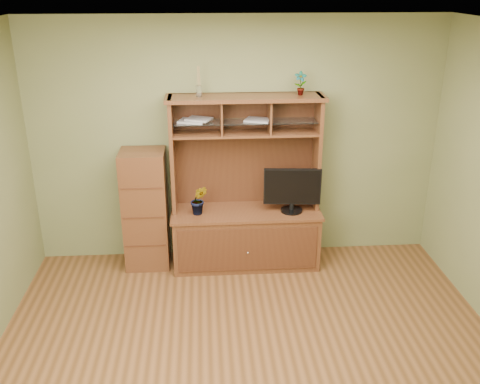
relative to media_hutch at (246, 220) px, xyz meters
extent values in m
cube|color=#513117|center=(-0.08, -1.73, -0.53)|extent=(4.50, 4.00, 0.02)
cube|color=white|center=(-0.08, -1.73, 2.19)|extent=(4.50, 4.00, 0.02)
cube|color=olive|center=(-0.08, 0.28, 0.83)|extent=(4.50, 0.02, 2.70)
cube|color=#4D2616|center=(0.00, -0.02, -0.21)|extent=(1.60, 0.55, 0.62)
cube|color=#38190F|center=(0.00, -0.30, -0.21)|extent=(1.50, 0.01, 0.50)
sphere|color=silver|center=(0.00, -0.32, -0.24)|extent=(0.02, 0.02, 0.02)
cube|color=#4D2616|center=(0.00, -0.02, 0.11)|extent=(1.64, 0.59, 0.03)
cube|color=#4D2616|center=(-0.78, 0.08, 0.75)|extent=(0.04, 0.35, 1.25)
cube|color=#4D2616|center=(0.78, 0.08, 0.75)|extent=(0.04, 0.35, 1.25)
cube|color=#38190F|center=(0.00, 0.24, 0.75)|extent=(1.52, 0.02, 1.25)
cube|color=#4D2616|center=(0.00, 0.08, 1.36)|extent=(1.66, 0.40, 0.04)
cube|color=#4D2616|center=(0.00, 0.08, 0.98)|extent=(1.52, 0.32, 0.02)
cube|color=#4D2616|center=(-0.25, 0.08, 1.16)|extent=(0.02, 0.31, 0.35)
cube|color=#4D2616|center=(0.25, 0.08, 1.16)|extent=(0.02, 0.31, 0.35)
cube|color=silver|center=(0.00, 0.07, 1.11)|extent=(1.50, 0.27, 0.01)
cylinder|color=black|center=(0.50, -0.08, 0.14)|extent=(0.24, 0.24, 0.02)
cylinder|color=black|center=(0.50, -0.08, 0.19)|extent=(0.05, 0.05, 0.08)
cube|color=black|center=(0.50, -0.08, 0.42)|extent=(0.62, 0.10, 0.40)
imported|color=#2C6121|center=(-0.51, -0.08, 0.29)|extent=(0.19, 0.16, 0.33)
imported|color=#306B25|center=(0.57, 0.08, 1.50)|extent=(0.14, 0.10, 0.24)
cylinder|color=silver|center=(-0.48, 0.08, 1.43)|extent=(0.06, 0.06, 0.11)
cylinder|color=#9E814F|center=(-0.48, 0.08, 1.59)|extent=(0.04, 0.04, 0.20)
cube|color=#B1B0B5|center=(-0.56, 0.08, 1.12)|extent=(0.32, 0.27, 0.02)
cube|color=#B1B0B5|center=(-0.49, 0.08, 1.14)|extent=(0.31, 0.28, 0.02)
cube|color=#B1B0B5|center=(0.13, 0.08, 1.12)|extent=(0.31, 0.28, 0.02)
cube|color=#4D2616|center=(-1.10, 0.04, 0.15)|extent=(0.48, 0.43, 1.34)
cube|color=#38190F|center=(-1.10, -0.18, -0.19)|extent=(0.44, 0.01, 0.02)
cube|color=#38190F|center=(-1.10, -0.18, 0.15)|extent=(0.44, 0.01, 0.01)
cube|color=#38190F|center=(-1.10, -0.18, 0.48)|extent=(0.44, 0.01, 0.02)
camera|label=1|loc=(-0.45, -5.39, 2.52)|focal=40.00mm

